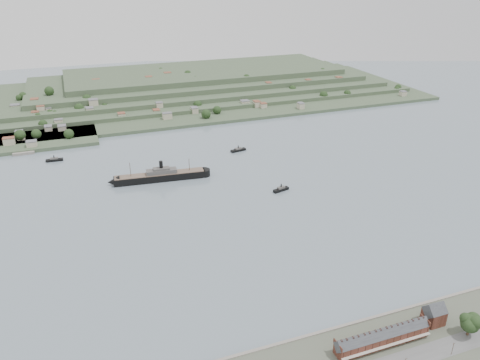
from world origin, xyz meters
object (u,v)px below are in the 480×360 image
object	(u,v)px
fig_tree	(471,323)
tugboat	(281,189)
steamship	(157,176)
gabled_building	(434,314)
terrace_row	(382,337)

from	to	relation	value
fig_tree	tugboat	bearing A→B (deg)	95.38
steamship	gabled_building	bearing A→B (deg)	-66.51
tugboat	fig_tree	world-z (taller)	fig_tree
gabled_building	fig_tree	bearing A→B (deg)	-52.32
terrace_row	tugboat	world-z (taller)	terrace_row
gabled_building	steamship	distance (m)	273.09
steamship	fig_tree	size ratio (longest dim) A/B	6.81
steamship	terrace_row	bearing A→B (deg)	-74.34
gabled_building	fig_tree	xyz separation A→B (m)	(11.62, -15.04, 2.56)
terrace_row	tugboat	size ratio (longest dim) A/B	3.44
steamship	tugboat	distance (m)	118.38
fig_tree	gabled_building	bearing A→B (deg)	127.68
terrace_row	gabled_building	distance (m)	37.74
terrace_row	fig_tree	world-z (taller)	fig_tree
steamship	tugboat	size ratio (longest dim) A/B	6.03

